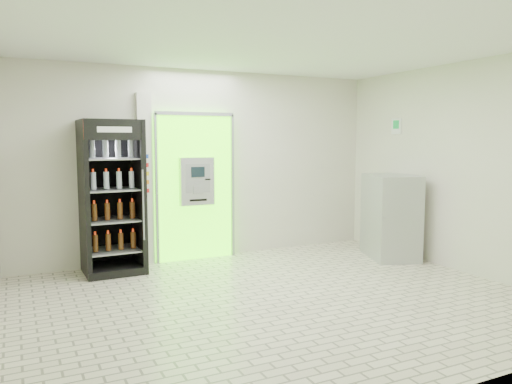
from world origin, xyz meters
TOP-DOWN VIEW (x-y plane):
  - ground at (0.00, 0.00)m, footprint 6.00×6.00m
  - room_shell at (0.00, 0.00)m, footprint 6.00×6.00m
  - atm_assembly at (-0.20, 2.41)m, footprint 1.30×0.24m
  - pillar at (-0.98, 2.45)m, footprint 0.22×0.11m
  - beverage_cooler at (-1.54, 2.14)m, footprint 0.83×0.78m
  - steel_cabinet at (2.66, 1.10)m, footprint 0.99×1.17m
  - exit_sign at (2.99, 1.40)m, footprint 0.02×0.22m

SIDE VIEW (x-z plane):
  - ground at x=0.00m, z-range 0.00..0.00m
  - steel_cabinet at x=2.66m, z-range 0.00..1.34m
  - beverage_cooler at x=-1.54m, z-range -0.04..2.13m
  - atm_assembly at x=-0.20m, z-range 0.01..2.34m
  - pillar at x=-0.98m, z-range 0.00..2.60m
  - room_shell at x=0.00m, z-range -1.16..4.84m
  - exit_sign at x=2.99m, z-range 1.99..2.25m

